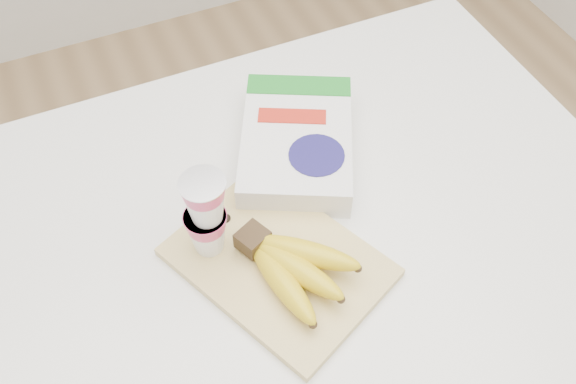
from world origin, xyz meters
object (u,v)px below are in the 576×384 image
object	(u,v)px
table	(271,352)
yogurt_stack	(206,214)
cereal_box	(297,142)
cutting_board	(278,262)
bananas	(292,266)

from	to	relation	value
table	yogurt_stack	distance (m)	0.62
cereal_box	table	bearing A→B (deg)	-105.15
cutting_board	bananas	xyz separation A→B (m)	(0.01, -0.04, 0.03)
table	cutting_board	distance (m)	0.52
bananas	yogurt_stack	bearing A→B (deg)	133.79
table	yogurt_stack	size ratio (longest dim) A/B	7.95
bananas	yogurt_stack	size ratio (longest dim) A/B	1.28
bananas	table	bearing A→B (deg)	91.61
yogurt_stack	cereal_box	bearing A→B (deg)	32.59
table	yogurt_stack	bearing A→B (deg)	-178.30
table	cereal_box	size ratio (longest dim) A/B	3.79
table	bananas	distance (m)	0.56
table	cereal_box	xyz separation A→B (m)	(0.12, 0.14, 0.54)
table	yogurt_stack	world-z (taller)	yogurt_stack
bananas	cereal_box	size ratio (longest dim) A/B	0.61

